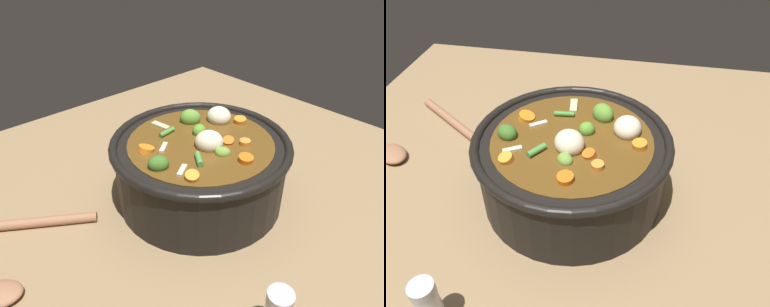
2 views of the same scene
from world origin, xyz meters
TOP-DOWN VIEW (x-y plane):
  - ground_plane at (0.00, 0.00)m, footprint 1.10×1.10m
  - cooking_pot at (-0.00, 0.00)m, footprint 0.33×0.33m
  - wooden_spoon at (-0.09, -0.33)m, footprint 0.24×0.24m

SIDE VIEW (x-z plane):
  - ground_plane at x=0.00m, z-range 0.00..0.00m
  - wooden_spoon at x=-0.09m, z-range 0.00..0.02m
  - cooking_pot at x=0.00m, z-range -0.01..0.15m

